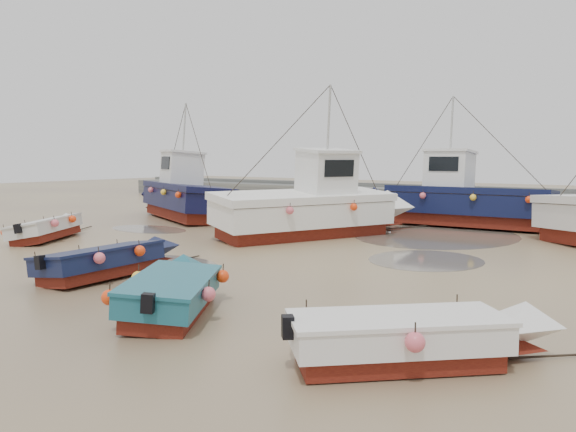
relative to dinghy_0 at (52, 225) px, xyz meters
The scene contains 14 objects.
ground 9.49m from the dinghy_0, ahead, with size 120.00×120.00×0.00m, color tan.
seawall 24.30m from the dinghy_0, 66.95° to the left, with size 60.00×4.92×1.50m.
puddle_a 7.90m from the dinghy_0, ahead, with size 4.27×4.27×0.01m, color #61594C.
puddle_b 14.85m from the dinghy_0, 16.98° to the left, with size 3.61×3.61×0.01m, color #61594C.
puddle_c 4.41m from the dinghy_0, 79.57° to the left, with size 4.26×4.26×0.01m, color #61594C.
puddle_d 15.95m from the dinghy_0, 39.05° to the left, with size 6.58×6.58×0.01m, color #61594C.
dinghy_0 is the anchor object (origin of this frame).
dinghy_1 8.59m from the dinghy_0, 21.19° to the right, with size 2.11×5.76×1.43m.
dinghy_2 12.96m from the dinghy_0, 20.76° to the right, with size 3.58×4.98×1.43m.
dinghy_3 18.22m from the dinghy_0, 14.36° to the right, with size 4.55×4.35×1.43m.
cabin_boat_0 8.67m from the dinghy_0, 99.78° to the left, with size 10.31×6.14×6.22m.
cabin_boat_1 10.82m from the dinghy_0, 39.77° to the left, with size 6.00×10.38×6.22m.
cabin_boat_2 18.15m from the dinghy_0, 49.27° to the left, with size 10.67×3.35×6.22m.
person 9.59m from the dinghy_0, 53.16° to the left, with size 0.66×0.43×1.81m, color #171733.
Camera 1 is at (11.53, -13.12, 3.31)m, focal length 35.00 mm.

